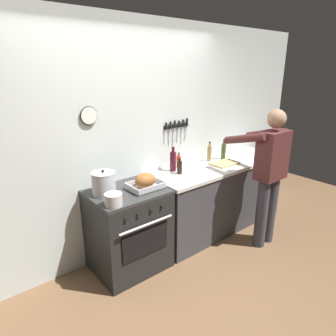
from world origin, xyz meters
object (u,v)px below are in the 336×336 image
Objects in this scene: roasting_pan at (145,182)px; bottle_wine_red at (173,161)px; person_cook at (269,170)px; bottle_vinegar at (209,153)px; saucepan at (113,200)px; bottle_hot_sauce at (179,161)px; stock_pot at (104,183)px; bottle_olive_oil at (224,151)px; stove at (129,230)px; cutting_board at (224,163)px; bottle_soy_sauce at (180,167)px.

bottle_wine_red reaches higher than roasting_pan.
person_cook reaches higher than bottle_vinegar.
bottle_hot_sauce is at bearing 20.92° from saucepan.
stock_pot is 1.62m from bottle_vinegar.
stock_pot is 1.82m from bottle_olive_oil.
stove is 3.50× the size of stock_pot.
bottle_hot_sauce is at bearing 170.91° from bottle_olive_oil.
bottle_olive_oil is 0.72m from bottle_hot_sauce.
bottle_wine_red reaches higher than stove.
bottle_vinegar reaches higher than cutting_board.
bottle_olive_oil is (1.82, 0.05, -0.00)m from stock_pot.
bottle_olive_oil is (0.16, 0.16, 0.10)m from cutting_board.
bottle_soy_sauce is at bearing -168.20° from bottle_vinegar.
saucepan is at bearing -101.23° from stock_pot.
stove is 3.43× the size of bottle_vinegar.
person_cook is (1.54, -0.63, 0.50)m from stove.
bottle_hot_sauce is (-0.71, 0.11, -0.04)m from bottle_olive_oil.
bottle_olive_oil is at bearing -4.00° from bottle_wine_red.
bottle_vinegar is (1.21, 0.25, 0.04)m from roasting_pan.
bottle_hot_sauce is 0.23m from bottle_soy_sauce.
saucepan is (-0.46, -0.15, -0.02)m from roasting_pan.
bottle_vinegar reaches higher than saucepan.
saucepan is 0.59× the size of bottle_olive_oil.
roasting_pan is 1.28× the size of bottle_olive_oil.
bottle_wine_red is 1.14× the size of bottle_vinegar.
roasting_pan is at bearing -18.32° from stock_pot.
stove is at bearing -176.49° from bottle_soy_sauce.
stove is 1.71m from bottle_olive_oil.
cutting_board is 1.21× the size of bottle_wine_red.
bottle_soy_sauce is 0.78× the size of bottle_vinegar.
bottle_hot_sauce is at bearing 174.63° from bottle_vinegar.
bottle_hot_sauce is 0.65× the size of bottle_wine_red.
bottle_olive_oil reaches higher than saucepan.
roasting_pan is 0.78m from bottle_hot_sauce.
bottle_hot_sauce is (-0.55, 0.27, 0.07)m from cutting_board.
stove is 0.56m from roasting_pan.
bottle_vinegar is (0.64, 0.01, -0.02)m from bottle_wine_red.
stock_pot is at bearing 179.08° from bottle_soy_sauce.
bottle_hot_sauce is at bearing 45.28° from person_cook.
bottle_soy_sauce reaches higher than stove.
bottle_olive_oil is at bearing 1.66° from stock_pot.
bottle_soy_sauce is at bearing 172.66° from cutting_board.
bottle_wine_red is (-0.14, -0.05, 0.05)m from bottle_hot_sauce.
person_cook is at bearing -22.31° from stove.
person_cook is at bearing -94.83° from bottle_olive_oil.
stock_pot reaches higher than bottle_soy_sauce.
stove is 3.28× the size of bottle_olive_oil.
bottle_wine_red reaches higher than cutting_board.
bottle_wine_red is at bearing 22.90° from roasting_pan.
bottle_olive_oil is 0.92× the size of bottle_wine_red.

